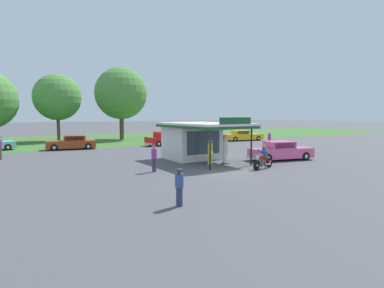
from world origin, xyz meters
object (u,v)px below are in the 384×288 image
(parked_car_back_row_far_left, at_px, (208,137))
(parked_car_second_row_spare, at_px, (166,139))
(featured_classic_sedan, at_px, (281,151))
(bystander_chatting_near_pumps, at_px, (269,139))
(bystander_leaning_by_kiosk, at_px, (179,186))
(motorcycle_with_rider, at_px, (264,159))
(parked_car_back_row_centre_right, at_px, (72,143))
(gas_pump_offside, at_px, (225,151))
(gas_pump_nearside, at_px, (210,154))
(parked_car_back_row_right, at_px, (243,136))
(bystander_standing_back_lot, at_px, (0,148))
(bystander_strolling_foreground, at_px, (154,158))

(parked_car_back_row_far_left, bearing_deg, parked_car_second_row_spare, -179.87)
(featured_classic_sedan, bearing_deg, bystander_chatting_near_pumps, 48.88)
(parked_car_second_row_spare, relative_size, bystander_leaning_by_kiosk, 3.38)
(motorcycle_with_rider, bearing_deg, parked_car_back_row_centre_right, 113.74)
(motorcycle_with_rider, bearing_deg, gas_pump_offside, 106.63)
(parked_car_second_row_spare, bearing_deg, parked_car_back_row_far_left, 0.13)
(featured_classic_sedan, distance_m, parked_car_back_row_far_left, 16.06)
(bystander_leaning_by_kiosk, bearing_deg, parked_car_back_row_centre_right, 88.45)
(gas_pump_nearside, height_order, gas_pump_offside, gas_pump_offside)
(parked_car_back_row_right, bearing_deg, parked_car_back_row_centre_right, 177.57)
(parked_car_second_row_spare, bearing_deg, parked_car_back_row_centre_right, 173.14)
(parked_car_back_row_far_left, distance_m, bystander_standing_back_lot, 22.97)
(featured_classic_sedan, distance_m, parked_car_back_row_right, 18.73)
(bystander_standing_back_lot, bearing_deg, gas_pump_nearside, -41.85)
(parked_car_back_row_right, bearing_deg, parked_car_back_row_far_left, -177.47)
(motorcycle_with_rider, height_order, parked_car_back_row_far_left, motorcycle_with_rider)
(bystander_standing_back_lot, bearing_deg, parked_car_second_row_spare, 12.25)
(bystander_strolling_foreground, bearing_deg, bystander_leaning_by_kiosk, -107.84)
(parked_car_back_row_far_left, relative_size, bystander_chatting_near_pumps, 3.27)
(motorcycle_with_rider, bearing_deg, featured_classic_sedan, 28.74)
(gas_pump_offside, height_order, parked_car_back_row_far_left, gas_pump_offside)
(parked_car_back_row_far_left, bearing_deg, bystander_leaning_by_kiosk, -127.15)
(parked_car_back_row_right, relative_size, parked_car_back_row_far_left, 1.09)
(gas_pump_offside, xyz_separation_m, bystander_strolling_foreground, (-5.76, -0.17, -0.04))
(parked_car_second_row_spare, bearing_deg, bystander_strolling_foreground, -119.60)
(gas_pump_offside, relative_size, motorcycle_with_rider, 0.93)
(parked_car_second_row_spare, bearing_deg, featured_classic_sedan, -82.05)
(gas_pump_offside, height_order, bystander_strolling_foreground, gas_pump_offside)
(parked_car_back_row_centre_right, bearing_deg, featured_classic_sedan, -53.55)
(parked_car_second_row_spare, distance_m, bystander_chatting_near_pumps, 11.89)
(featured_classic_sedan, distance_m, bystander_strolling_foreground, 10.71)
(gas_pump_offside, distance_m, bystander_chatting_near_pumps, 14.05)
(gas_pump_offside, relative_size, parked_car_second_row_spare, 0.40)
(featured_classic_sedan, relative_size, parked_car_back_row_right, 0.95)
(parked_car_second_row_spare, height_order, parked_car_back_row_far_left, parked_car_second_row_spare)
(featured_classic_sedan, height_order, parked_car_back_row_centre_right, featured_classic_sedan)
(gas_pump_offside, height_order, featured_classic_sedan, gas_pump_offside)
(parked_car_second_row_spare, distance_m, parked_car_back_row_far_left, 6.04)
(featured_classic_sedan, relative_size, parked_car_back_row_far_left, 1.04)
(parked_car_back_row_far_left, height_order, bystander_chatting_near_pumps, bystander_chatting_near_pumps)
(parked_car_back_row_far_left, relative_size, bystander_strolling_foreground, 3.20)
(motorcycle_with_rider, distance_m, featured_classic_sedan, 4.62)
(parked_car_back_row_far_left, relative_size, bystander_leaning_by_kiosk, 3.54)
(bystander_chatting_near_pumps, bearing_deg, gas_pump_nearside, -151.20)
(parked_car_back_row_right, distance_m, bystander_chatting_near_pumps, 8.31)
(gas_pump_nearside, height_order, parked_car_back_row_far_left, gas_pump_nearside)
(motorcycle_with_rider, relative_size, bystander_chatting_near_pumps, 1.34)
(parked_car_back_row_far_left, bearing_deg, bystander_strolling_foreground, -134.14)
(gas_pump_offside, height_order, parked_car_second_row_spare, gas_pump_offside)
(bystander_standing_back_lot, bearing_deg, parked_car_back_row_right, 7.71)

